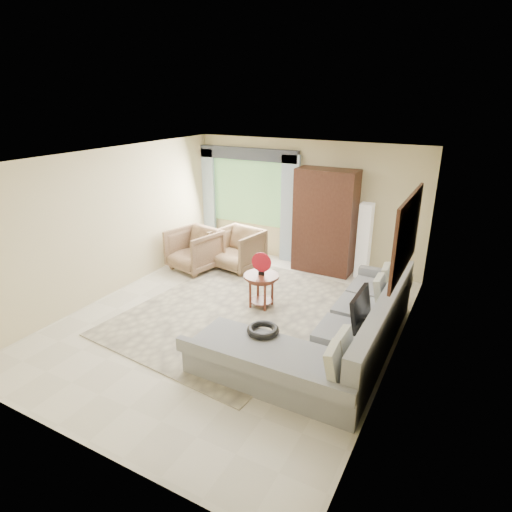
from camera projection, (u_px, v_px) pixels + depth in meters
The scene contains 17 objects.
ground at pixel (232, 320), 6.95m from camera, with size 6.00×6.00×0.00m, color silver.
area_rug at pixel (236, 309), 7.29m from camera, with size 3.00×4.00×0.02m, color #BBB294.
sectional_sofa at pixel (335, 338), 5.91m from camera, with size 2.30×3.46×0.90m.
tv_screen at pixel (361, 309), 5.79m from camera, with size 0.06×0.74×0.48m, color black.
garden_hose at pixel (263, 330), 5.61m from camera, with size 0.43×0.43×0.09m, color black.
coffee_table at pixel (261, 290), 7.28m from camera, with size 0.60×0.60×0.60m.
red_disc at pixel (261, 262), 7.10m from camera, with size 0.34×0.34×0.03m, color #AB111E.
armchair_left at pixel (194, 250), 8.86m from camera, with size 0.91×0.94×0.85m, color #937750.
armchair_right at pixel (237, 249), 8.91m from camera, with size 0.90×0.92×0.84m, color #906D4E.
potted_plant at pixel (224, 239), 9.96m from camera, with size 0.50×0.43×0.56m, color #999999.
armoire at pixel (325, 222), 8.57m from camera, with size 1.20×0.55×2.10m, color #331811.
floor_lamp at pixel (364, 241), 8.37m from camera, with size 0.24×0.24×1.50m, color silver.
window at pixel (248, 192), 9.49m from camera, with size 1.80×0.04×1.40m, color #669E59.
curtain_left at pixel (207, 199), 9.97m from camera, with size 0.40×0.08×2.30m, color #9EB7CC.
curtain_right at pixel (290, 210), 9.04m from camera, with size 0.40×0.08×2.30m, color #9EB7CC.
valance at pixel (247, 154), 9.13m from camera, with size 2.40×0.12×0.26m, color #1E232D.
wall_mirror at pixel (407, 234), 5.52m from camera, with size 0.05×1.70×1.05m.
Camera 1 is at (3.24, -5.21, 3.45)m, focal length 30.00 mm.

